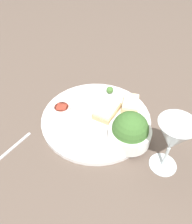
# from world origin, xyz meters

# --- Properties ---
(ground_plane) EXTENTS (4.00, 4.00, 0.00)m
(ground_plane) POSITION_xyz_m (0.00, 0.00, 0.00)
(ground_plane) COLOR brown
(dinner_plate) EXTENTS (0.35, 0.35, 0.01)m
(dinner_plate) POSITION_xyz_m (0.00, 0.00, 0.01)
(dinner_plate) COLOR white
(dinner_plate) RESTS_ON ground_plane
(salad_bowl) EXTENTS (0.12, 0.12, 0.10)m
(salad_bowl) POSITION_xyz_m (-0.03, -0.13, 0.05)
(salad_bowl) COLOR white
(salad_bowl) RESTS_ON dinner_plate
(sauce_ramekin) EXTENTS (0.06, 0.06, 0.03)m
(sauce_ramekin) POSITION_xyz_m (-0.04, 0.10, 0.03)
(sauce_ramekin) COLOR white
(sauce_ramekin) RESTS_ON dinner_plate
(cheese_toast_near) EXTENTS (0.10, 0.06, 0.03)m
(cheese_toast_near) POSITION_xyz_m (0.03, -0.02, 0.03)
(cheese_toast_near) COLOR tan
(cheese_toast_near) RESTS_ON dinner_plate
(cheese_toast_far) EXTENTS (0.09, 0.07, 0.03)m
(cheese_toast_far) POSITION_xyz_m (0.10, -0.07, 0.03)
(cheese_toast_far) COLOR tan
(cheese_toast_far) RESTS_ON dinner_plate
(wine_glass) EXTENTS (0.09, 0.09, 0.16)m
(wine_glass) POSITION_xyz_m (-0.05, -0.24, 0.11)
(wine_glass) COLOR silver
(wine_glass) RESTS_ON ground_plane
(garnish) EXTENTS (0.02, 0.02, 0.02)m
(garnish) POSITION_xyz_m (0.13, 0.02, 0.03)
(garnish) COLOR #477533
(garnish) RESTS_ON dinner_plate
(fork) EXTENTS (0.20, 0.02, 0.01)m
(fork) POSITION_xyz_m (-0.25, 0.15, 0.00)
(fork) COLOR silver
(fork) RESTS_ON ground_plane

